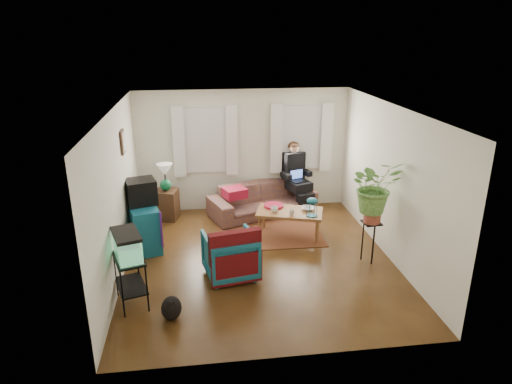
{
  "coord_description": "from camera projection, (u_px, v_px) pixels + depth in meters",
  "views": [
    {
      "loc": [
        -0.98,
        -6.95,
        3.76
      ],
      "look_at": [
        0.0,
        0.4,
        1.1
      ],
      "focal_mm": 32.0,
      "sensor_mm": 36.0,
      "label": 1
    }
  ],
  "objects": [
    {
      "name": "floor",
      "position": [
        259.0,
        260.0,
        7.88
      ],
      "size": [
        4.5,
        5.0,
        0.01
      ],
      "primitive_type": "cube",
      "color": "#4F2B14",
      "rests_on": "ground"
    },
    {
      "name": "wall_left",
      "position": [
        118.0,
        195.0,
        7.16
      ],
      "size": [
        0.01,
        5.0,
        2.6
      ],
      "primitive_type": "cube",
      "color": "silver",
      "rests_on": "floor"
    },
    {
      "name": "snack_tray",
      "position": [
        274.0,
        206.0,
        8.84
      ],
      "size": [
        0.47,
        0.47,
        0.04
      ],
      "primitive_type": "cylinder",
      "rotation": [
        0.0,
        0.0,
        -0.31
      ],
      "color": "#B21414",
      "rests_on": "coffee_table"
    },
    {
      "name": "table_lamp",
      "position": [
        165.0,
        178.0,
        9.28
      ],
      "size": [
        0.39,
        0.39,
        0.58
      ],
      "primitive_type": null,
      "rotation": [
        0.0,
        0.0,
        -0.25
      ],
      "color": "white",
      "rests_on": "side_table"
    },
    {
      "name": "birdcage",
      "position": [
        312.0,
        207.0,
        8.35
      ],
      "size": [
        0.25,
        0.25,
        0.36
      ],
      "primitive_type": null,
      "rotation": [
        0.0,
        0.0,
        -0.31
      ],
      "color": "#115B6B",
      "rests_on": "coffee_table"
    },
    {
      "name": "window_right",
      "position": [
        301.0,
        138.0,
        9.82
      ],
      "size": [
        1.08,
        0.04,
        1.38
      ],
      "primitive_type": "cube",
      "color": "white",
      "rests_on": "wall_back"
    },
    {
      "name": "wall_back",
      "position": [
        243.0,
        150.0,
        9.77
      ],
      "size": [
        4.5,
        0.01,
        2.6
      ],
      "primitive_type": "cube",
      "color": "silver",
      "rests_on": "floor"
    },
    {
      "name": "curtains_left",
      "position": [
        205.0,
        141.0,
        9.49
      ],
      "size": [
        1.36,
        0.06,
        1.5
      ],
      "primitive_type": "cube",
      "color": "white",
      "rests_on": "wall_back"
    },
    {
      "name": "cup_a",
      "position": [
        274.0,
        210.0,
        8.56
      ],
      "size": [
        0.17,
        0.17,
        0.11
      ],
      "primitive_type": "imported",
      "rotation": [
        0.0,
        0.0,
        -0.31
      ],
      "color": "white",
      "rests_on": "coffee_table"
    },
    {
      "name": "ceiling",
      "position": [
        259.0,
        109.0,
        7.0
      ],
      "size": [
        4.5,
        5.0,
        0.01
      ],
      "primitive_type": "cube",
      "color": "white",
      "rests_on": "wall_back"
    },
    {
      "name": "seated_person",
      "position": [
        296.0,
        179.0,
        9.96
      ],
      "size": [
        0.77,
        0.85,
        1.35
      ],
      "primitive_type": null,
      "rotation": [
        0.0,
        0.0,
        0.34
      ],
      "color": "black",
      "rests_on": "sofa"
    },
    {
      "name": "plant_stand",
      "position": [
        370.0,
        242.0,
        7.73
      ],
      "size": [
        0.33,
        0.33,
        0.72
      ],
      "primitive_type": "cube",
      "rotation": [
        0.0,
        0.0,
        0.09
      ],
      "color": "black",
      "rests_on": "floor"
    },
    {
      "name": "aquarium",
      "position": [
        127.0,
        245.0,
        6.31
      ],
      "size": [
        0.5,
        0.68,
        0.39
      ],
      "primitive_type": "cube",
      "rotation": [
        0.0,
        0.0,
        0.31
      ],
      "color": "#7FD899",
      "rests_on": "aquarium_stand"
    },
    {
      "name": "wall_front",
      "position": [
        290.0,
        262.0,
        5.11
      ],
      "size": [
        4.5,
        0.01,
        2.6
      ],
      "primitive_type": "cube",
      "color": "silver",
      "rests_on": "floor"
    },
    {
      "name": "area_rug",
      "position": [
        269.0,
        231.0,
        8.96
      ],
      "size": [
        2.03,
        1.64,
        0.01
      ],
      "primitive_type": "cube",
      "rotation": [
        0.0,
        0.0,
        -0.02
      ],
      "color": "brown",
      "rests_on": "floor"
    },
    {
      "name": "cup_b",
      "position": [
        292.0,
        213.0,
        8.43
      ],
      "size": [
        0.14,
        0.14,
        0.1
      ],
      "primitive_type": "imported",
      "rotation": [
        0.0,
        0.0,
        -0.31
      ],
      "color": "beige",
      "rests_on": "coffee_table"
    },
    {
      "name": "side_table",
      "position": [
        167.0,
        205.0,
        9.47
      ],
      "size": [
        0.52,
        0.52,
        0.63
      ],
      "primitive_type": "cube",
      "rotation": [
        0.0,
        0.0,
        -0.25
      ],
      "color": "#3C1F16",
      "rests_on": "floor"
    },
    {
      "name": "black_cat",
      "position": [
        171.0,
        306.0,
        6.24
      ],
      "size": [
        0.32,
        0.45,
        0.37
      ],
      "primitive_type": "ellipsoid",
      "rotation": [
        0.0,
        0.0,
        0.09
      ],
      "color": "black",
      "rests_on": "floor"
    },
    {
      "name": "aquarium_stand",
      "position": [
        131.0,
        281.0,
        6.5
      ],
      "size": [
        0.56,
        0.75,
        0.75
      ],
      "primitive_type": "cube",
      "rotation": [
        0.0,
        0.0,
        0.31
      ],
      "color": "black",
      "rests_on": "floor"
    },
    {
      "name": "serape_throw",
      "position": [
        235.0,
        252.0,
        6.91
      ],
      "size": [
        0.83,
        0.34,
        0.66
      ],
      "primitive_type": "cube",
      "rotation": [
        0.0,
        0.0,
        0.19
      ],
      "color": "#9E0A0A",
      "rests_on": "armchair"
    },
    {
      "name": "curtains_right",
      "position": [
        302.0,
        138.0,
        9.75
      ],
      "size": [
        1.36,
        0.06,
        1.5
      ],
      "primitive_type": "cube",
      "color": "white",
      "rests_on": "wall_back"
    },
    {
      "name": "picture_frame",
      "position": [
        123.0,
        142.0,
        7.74
      ],
      "size": [
        0.04,
        0.32,
        0.4
      ],
      "primitive_type": "cube",
      "color": "#3D2616",
      "rests_on": "wall_left"
    },
    {
      "name": "crt_tv",
      "position": [
        141.0,
        192.0,
        8.07
      ],
      "size": [
        0.61,
        0.58,
        0.44
      ],
      "primitive_type": "cube",
      "rotation": [
        0.0,
        0.0,
        0.28
      ],
      "color": "black",
      "rests_on": "dresser"
    },
    {
      "name": "potted_plant",
      "position": [
        374.0,
        194.0,
        7.44
      ],
      "size": [
        0.88,
        0.78,
        0.91
      ],
      "primitive_type": "imported",
      "rotation": [
        0.0,
        0.0,
        0.09
      ],
      "color": "#599947",
      "rests_on": "plant_stand"
    },
    {
      "name": "window_left",
      "position": [
        205.0,
        140.0,
        9.57
      ],
      "size": [
        1.08,
        0.04,
        1.38
      ],
      "primitive_type": "cube",
      "color": "white",
      "rests_on": "wall_back"
    },
    {
      "name": "bowl",
      "position": [
        308.0,
        208.0,
        8.68
      ],
      "size": [
        0.3,
        0.3,
        0.06
      ],
      "primitive_type": "imported",
      "rotation": [
        0.0,
        0.0,
        -0.31
      ],
      "color": "white",
      "rests_on": "coffee_table"
    },
    {
      "name": "coffee_table",
      "position": [
        289.0,
        223.0,
        8.72
      ],
      "size": [
        1.37,
        1.0,
        0.51
      ],
      "primitive_type": "cube",
      "rotation": [
        0.0,
        0.0,
        -0.31
      ],
      "color": "brown",
      "rests_on": "floor"
    },
    {
      "name": "armchair",
      "position": [
        230.0,
        253.0,
        7.24
      ],
      "size": [
        0.91,
        0.87,
        0.8
      ],
      "primitive_type": "imported",
      "rotation": [
        0.0,
        0.0,
        3.34
      ],
      "color": "#126C6D",
      "rests_on": "floor"
    },
    {
      "name": "wall_right",
      "position": [
        391.0,
        183.0,
        7.72
      ],
      "size": [
        0.01,
        5.0,
        2.6
      ],
      "primitive_type": "cube",
      "color": "silver",
      "rests_on": "floor"
    },
    {
      "name": "dresser",
      "position": [
        144.0,
        226.0,
        8.19
      ],
      "size": [
        0.69,
        1.01,
        0.82
      ],
      "primitive_type": "cube",
      "rotation": [
        0.0,
        0.0,
        0.28
      ],
      "color": "#105A61",
      "rests_on": "floor"
    },
    {
      "name": "sofa",
      "position": [
        263.0,
        194.0,
        9.69
      ],
      "size": [
        2.43,
        1.6,
        0.88
      ],
      "primitive_type": "imported",
      "rotation": [
        0.0,
        0.0,
        0.34
      ],
      "color": "brown",
      "rests_on": "floor"
    }
  ]
}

